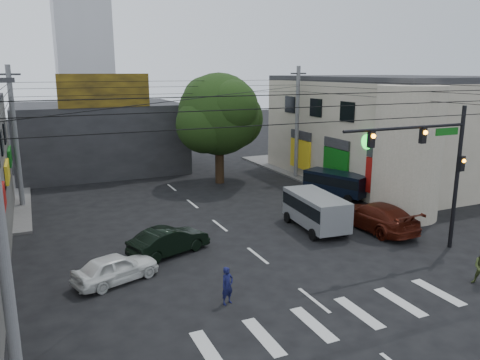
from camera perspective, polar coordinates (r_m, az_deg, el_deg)
ground at (r=21.54m, az=4.57°, el=-11.03°), size 160.00×160.00×0.00m
sidewalk_far_right at (r=45.53m, az=13.62°, el=1.74°), size 16.00×16.00×0.15m
building_right at (r=41.15m, az=18.18°, el=5.80°), size 14.00×18.00×8.00m
corner_column at (r=29.90m, az=19.72°, el=3.13°), size 4.00×4.00×8.00m
building_far at (r=43.91m, az=-16.78°, el=5.01°), size 14.00×10.00×6.00m
billboard at (r=38.70m, az=-16.20°, el=10.42°), size 7.00×0.30×2.60m
street_tree at (r=36.91m, az=-2.57°, el=7.97°), size 6.40×6.40×8.70m
traffic_gantry at (r=24.07m, az=22.58°, el=2.63°), size 7.10×0.35×7.20m
utility_pole_near_left at (r=13.38m, az=-27.05°, el=-6.70°), size 0.32×0.32×9.20m
utility_pole_far_left at (r=33.44m, az=-25.69°, el=4.64°), size 0.32×0.32×9.20m
utility_pole_far_right at (r=38.99m, az=6.97°, el=6.88°), size 0.32×0.32×9.20m
dark_sedan at (r=23.41m, az=-8.65°, el=-7.34°), size 4.05×5.01×1.35m
white_compact at (r=20.95m, az=-14.89°, el=-10.31°), size 3.75×4.59×1.25m
maroon_sedan at (r=27.64m, az=16.21°, el=-4.25°), size 2.56×5.58×1.58m
silver_minivan at (r=26.89m, az=9.20°, el=-3.88°), size 5.03×2.77×2.02m
navy_van at (r=33.90m, az=11.63°, el=-0.59°), size 5.73×4.89×1.81m
traffic_officer at (r=18.45m, az=-1.55°, el=-12.75°), size 0.77×0.70×1.51m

